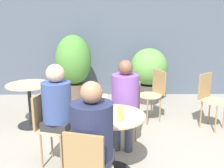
{
  "coord_description": "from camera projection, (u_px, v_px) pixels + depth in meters",
  "views": [
    {
      "loc": [
        -0.1,
        -2.63,
        1.76
      ],
      "look_at": [
        -0.07,
        0.48,
        0.96
      ],
      "focal_mm": 42.0,
      "sensor_mm": 36.0,
      "label": 1
    }
  ],
  "objects": [
    {
      "name": "storefront_wall",
      "position": [
        114.0,
        29.0,
        5.76
      ],
      "size": [
        10.0,
        0.06,
        3.0
      ],
      "color": "#4C5666",
      "rests_on": "ground_plane"
    },
    {
      "name": "cafe_table_near",
      "position": [
        112.0,
        131.0,
        2.93
      ],
      "size": [
        0.74,
        0.74,
        0.71
      ],
      "color": "black",
      "rests_on": "ground_plane"
    },
    {
      "name": "cafe_table_far",
      "position": [
        30.0,
        96.0,
        4.25
      ],
      "size": [
        0.71,
        0.71,
        0.71
      ],
      "color": "black",
      "rests_on": "ground_plane"
    },
    {
      "name": "bistro_chair_0",
      "position": [
        127.0,
        106.0,
        3.67
      ],
      "size": [
        0.41,
        0.43,
        0.88
      ],
      "rotation": [
        0.0,
        0.0,
        -0.27
      ],
      "color": "tan",
      "rests_on": "ground_plane"
    },
    {
      "name": "bistro_chair_1",
      "position": [
        48.0,
        122.0,
        3.13
      ],
      "size": [
        0.43,
        0.41,
        0.88
      ],
      "rotation": [
        0.0,
        0.0,
        1.3
      ],
      "color": "tan",
      "rests_on": "ground_plane"
    },
    {
      "name": "bistro_chair_2",
      "position": [
        88.0,
        167.0,
        2.18
      ],
      "size": [
        0.41,
        0.43,
        0.88
      ],
      "rotation": [
        0.0,
        0.0,
        -3.41
      ],
      "color": "tan",
      "rests_on": "ground_plane"
    },
    {
      "name": "bistro_chair_3",
      "position": [
        209.0,
        95.0,
        4.19
      ],
      "size": [
        0.45,
        0.45,
        0.88
      ],
      "rotation": [
        0.0,
        0.0,
        0.7
      ],
      "color": "tan",
      "rests_on": "ground_plane"
    },
    {
      "name": "bistro_chair_4",
      "position": [
        154.0,
        90.0,
        4.46
      ],
      "size": [
        0.44,
        0.43,
        0.88
      ],
      "rotation": [
        0.0,
        0.0,
        5.16
      ],
      "color": "tan",
      "rests_on": "ground_plane"
    },
    {
      "name": "seated_person_0",
      "position": [
        125.0,
        97.0,
        3.49
      ],
      "size": [
        0.39,
        0.41,
        1.22
      ],
      "rotation": [
        0.0,
        0.0,
        -0.27
      ],
      "color": "#42475B",
      "rests_on": "ground_plane"
    },
    {
      "name": "seated_person_1",
      "position": [
        58.0,
        107.0,
        3.04
      ],
      "size": [
        0.39,
        0.36,
        1.25
      ],
      "rotation": [
        0.0,
        0.0,
        1.3
      ],
      "color": "#2D2D33",
      "rests_on": "ground_plane"
    },
    {
      "name": "seated_person_2",
      "position": [
        93.0,
        138.0,
        2.27
      ],
      "size": [
        0.39,
        0.41,
        1.25
      ],
      "rotation": [
        0.0,
        0.0,
        2.87
      ],
      "color": "#42475B",
      "rests_on": "ground_plane"
    },
    {
      "name": "beer_glass_0",
      "position": [
        105.0,
        103.0,
        3.0
      ],
      "size": [
        0.07,
        0.07,
        0.19
      ],
      "color": "beige",
      "rests_on": "cafe_table_near"
    },
    {
      "name": "beer_glass_1",
      "position": [
        120.0,
        113.0,
        2.72
      ],
      "size": [
        0.06,
        0.06,
        0.16
      ],
      "color": "#DBC65B",
      "rests_on": "cafe_table_near"
    },
    {
      "name": "potted_plant_0",
      "position": [
        74.0,
        64.0,
        5.36
      ],
      "size": [
        0.73,
        0.73,
        1.41
      ],
      "color": "brown",
      "rests_on": "ground_plane"
    },
    {
      "name": "potted_plant_1",
      "position": [
        149.0,
        71.0,
        5.43
      ],
      "size": [
        0.76,
        0.76,
        1.14
      ],
      "color": "#47423D",
      "rests_on": "ground_plane"
    }
  ]
}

